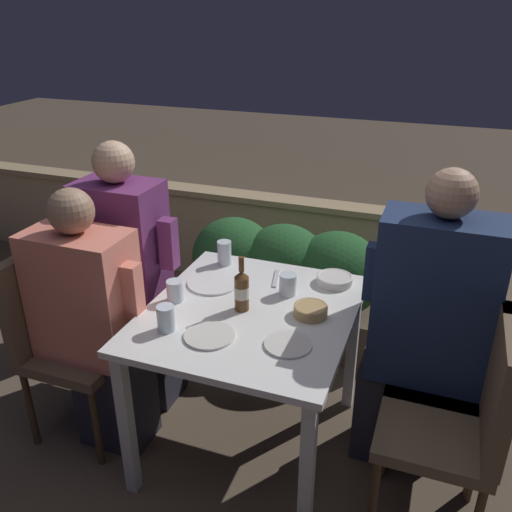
% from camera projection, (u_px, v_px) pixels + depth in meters
% --- Properties ---
extents(ground_plane, '(16.00, 16.00, 0.00)m').
position_uv_depth(ground_plane, '(251.00, 442.00, 2.59)').
color(ground_plane, brown).
extents(parapet_wall, '(9.00, 0.18, 0.67)m').
position_uv_depth(parapet_wall, '(330.00, 249.00, 3.78)').
color(parapet_wall, tan).
rests_on(parapet_wall, ground_plane).
extents(dining_table, '(0.86, 0.95, 0.73)m').
position_uv_depth(dining_table, '(250.00, 329.00, 2.32)').
color(dining_table, white).
rests_on(dining_table, ground_plane).
extents(planter_hedge, '(1.15, 0.47, 0.75)m').
position_uv_depth(planter_hedge, '(284.00, 279.00, 3.22)').
color(planter_hedge, brown).
rests_on(planter_hedge, ground_plane).
extents(chair_left_near, '(0.43, 0.42, 0.93)m').
position_uv_depth(chair_left_near, '(59.00, 327.00, 2.47)').
color(chair_left_near, brown).
rests_on(chair_left_near, ground_plane).
extents(person_coral_top, '(0.50, 0.26, 1.24)m').
position_uv_depth(person_coral_top, '(94.00, 324.00, 2.38)').
color(person_coral_top, '#282833').
rests_on(person_coral_top, ground_plane).
extents(chair_left_far, '(0.43, 0.42, 0.93)m').
position_uv_depth(chair_left_far, '(101.00, 293.00, 2.76)').
color(chair_left_far, brown).
rests_on(chair_left_far, ground_plane).
extents(person_purple_stripe, '(0.48, 0.26, 1.35)m').
position_uv_depth(person_purple_stripe, '(132.00, 277.00, 2.64)').
color(person_purple_stripe, '#282833').
rests_on(person_purple_stripe, ground_plane).
extents(chair_right_near, '(0.43, 0.42, 0.93)m').
position_uv_depth(chair_right_near, '(467.00, 414.00, 1.95)').
color(chair_right_near, brown).
rests_on(chair_right_near, ground_plane).
extents(chair_right_far, '(0.43, 0.42, 0.93)m').
position_uv_depth(chair_right_far, '(468.00, 363.00, 2.22)').
color(chair_right_far, brown).
rests_on(chair_right_far, ground_plane).
extents(person_navy_jumper, '(0.52, 0.26, 1.37)m').
position_uv_depth(person_navy_jumper, '(422.00, 328.00, 2.23)').
color(person_navy_jumper, '#282833').
rests_on(person_navy_jumper, ground_plane).
extents(beer_bottle, '(0.06, 0.06, 0.24)m').
position_uv_depth(beer_bottle, '(242.00, 290.00, 2.24)').
color(beer_bottle, brown).
rests_on(beer_bottle, dining_table).
extents(plate_0, '(0.24, 0.24, 0.01)m').
position_uv_depth(plate_0, '(213.00, 283.00, 2.49)').
color(plate_0, white).
rests_on(plate_0, dining_table).
extents(plate_1, '(0.20, 0.20, 0.01)m').
position_uv_depth(plate_1, '(209.00, 335.00, 2.09)').
color(plate_1, silver).
rests_on(plate_1, dining_table).
extents(plate_2, '(0.18, 0.18, 0.01)m').
position_uv_depth(plate_2, '(288.00, 344.00, 2.04)').
color(plate_2, silver).
rests_on(plate_2, dining_table).
extents(bowl_0, '(0.14, 0.14, 0.05)m').
position_uv_depth(bowl_0, '(311.00, 310.00, 2.23)').
color(bowl_0, tan).
rests_on(bowl_0, dining_table).
extents(bowl_1, '(0.17, 0.17, 0.04)m').
position_uv_depth(bowl_1, '(335.00, 279.00, 2.48)').
color(bowl_1, silver).
rests_on(bowl_1, dining_table).
extents(glass_cup_0, '(0.07, 0.07, 0.11)m').
position_uv_depth(glass_cup_0, '(166.00, 318.00, 2.12)').
color(glass_cup_0, silver).
rests_on(glass_cup_0, dining_table).
extents(glass_cup_1, '(0.07, 0.07, 0.09)m').
position_uv_depth(glass_cup_1, '(175.00, 291.00, 2.33)').
color(glass_cup_1, silver).
rests_on(glass_cup_1, dining_table).
extents(glass_cup_2, '(0.08, 0.08, 0.10)m').
position_uv_depth(glass_cup_2, '(288.00, 284.00, 2.38)').
color(glass_cup_2, silver).
rests_on(glass_cup_2, dining_table).
extents(glass_cup_3, '(0.07, 0.07, 0.12)m').
position_uv_depth(glass_cup_3, '(224.00, 253.00, 2.65)').
color(glass_cup_3, silver).
rests_on(glass_cup_3, dining_table).
extents(fork_0, '(0.06, 0.17, 0.01)m').
position_uv_depth(fork_0, '(276.00, 278.00, 2.53)').
color(fork_0, silver).
rests_on(fork_0, dining_table).
extents(potted_plant, '(0.40, 0.40, 0.82)m').
position_uv_depth(potted_plant, '(95.00, 257.00, 3.28)').
color(potted_plant, '#B2A899').
rests_on(potted_plant, ground_plane).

